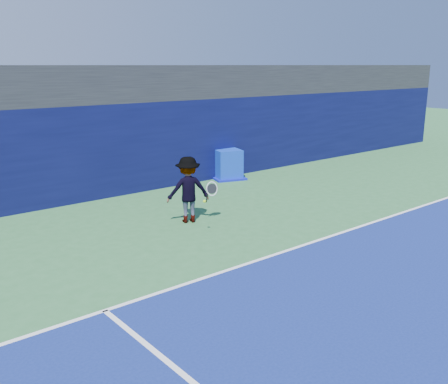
% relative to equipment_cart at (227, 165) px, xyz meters
% --- Properties ---
extents(ground, '(80.00, 80.00, 0.00)m').
position_rel_equipment_cart_xyz_m(ground, '(-3.44, -9.78, -0.51)').
color(ground, '#2F6937').
rests_on(ground, ground).
extents(baseline, '(24.00, 0.10, 0.01)m').
position_rel_equipment_cart_xyz_m(baseline, '(-3.44, -6.78, -0.50)').
color(baseline, white).
rests_on(baseline, ground).
extents(stadium_band, '(36.00, 3.00, 1.20)m').
position_rel_equipment_cart_xyz_m(stadium_band, '(-3.44, 1.72, 3.09)').
color(stadium_band, '#222127').
rests_on(stadium_band, back_wall_assembly).
extents(back_wall_assembly, '(36.00, 1.03, 3.00)m').
position_rel_equipment_cart_xyz_m(back_wall_assembly, '(-3.44, 0.72, 0.99)').
color(back_wall_assembly, '#0A0C37').
rests_on(back_wall_assembly, ground).
extents(equipment_cart, '(1.45, 1.45, 1.12)m').
position_rel_equipment_cart_xyz_m(equipment_cart, '(0.00, 0.00, 0.00)').
color(equipment_cart, '#0D30B8').
rests_on(equipment_cart, ground).
extents(tennis_player, '(1.43, 1.08, 1.82)m').
position_rel_equipment_cart_xyz_m(tennis_player, '(-4.29, -3.48, 0.40)').
color(tennis_player, silver).
rests_on(tennis_player, ground).
extents(tennis_ball, '(0.08, 0.08, 0.08)m').
position_rel_equipment_cart_xyz_m(tennis_ball, '(-4.59, -4.62, 0.37)').
color(tennis_ball, '#AFDA18').
rests_on(tennis_ball, ground).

